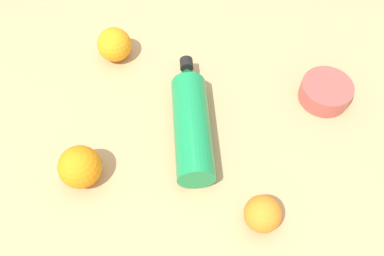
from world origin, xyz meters
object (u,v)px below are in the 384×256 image
(orange_0, at_px, (114,45))
(orange_1, at_px, (80,167))
(orange_2, at_px, (263,214))
(water_bottle, at_px, (191,119))
(ceramic_bowl, at_px, (325,92))

(orange_0, xyz_separation_m, orange_1, (0.30, 0.12, 0.00))
(orange_0, xyz_separation_m, orange_2, (0.22, 0.46, -0.01))
(water_bottle, xyz_separation_m, orange_2, (0.12, 0.21, -0.00))
(water_bottle, height_order, ceramic_bowl, water_bottle)
(orange_2, xyz_separation_m, ceramic_bowl, (-0.33, 0.02, -0.01))
(water_bottle, relative_size, ceramic_bowl, 2.54)
(water_bottle, height_order, orange_0, orange_0)
(orange_0, bearing_deg, orange_1, 21.21)
(orange_0, relative_size, ceramic_bowl, 0.71)
(orange_1, height_order, orange_2, orange_1)
(orange_2, height_order, ceramic_bowl, orange_2)
(orange_2, relative_size, ceramic_bowl, 0.62)
(water_bottle, bearing_deg, orange_2, -151.90)
(water_bottle, xyz_separation_m, ceramic_bowl, (-0.21, 0.23, -0.02))
(orange_2, bearing_deg, ceramic_bowl, 176.71)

